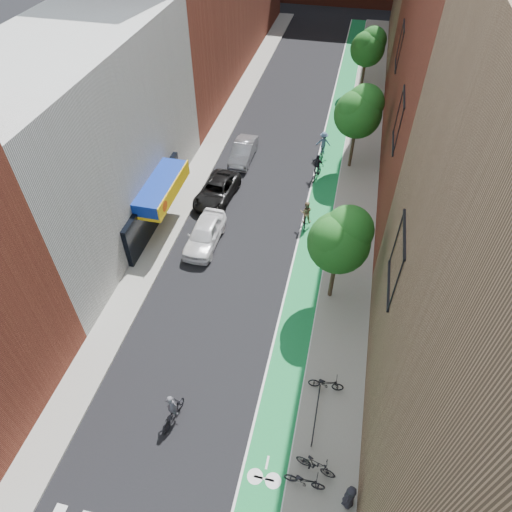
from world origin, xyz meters
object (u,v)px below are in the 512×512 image
Objects in this scene: parked_car_silver at (243,151)px; parked_car_black at (217,191)px; cyclist_lead at (173,412)px; cyclist_lane_far at (323,145)px; pedestrian at (350,496)px; cyclist_lane_near at (306,216)px; parked_car_white at (205,234)px; cyclist_lane_mid at (317,170)px.

parked_car_black is at bearing -96.07° from parked_car_silver.
parked_car_black is at bearing -69.73° from cyclist_lead.
cyclist_lane_far is 1.41× the size of pedestrian.
cyclist_lane_near is (6.81, -1.62, 0.16)m from parked_car_black.
parked_car_silver is at bearing -73.58° from cyclist_lead.
parked_car_silver is 26.60m from pedestrian.
parked_car_white is 17.56m from pedestrian.
cyclist_lane_near is at bearing -143.08° from pedestrian.
cyclist_lane_mid reaches higher than pedestrian.
cyclist_lane_mid is (6.20, 9.08, -0.03)m from parked_car_white.
cyclist_lane_far is 26.70m from pedestrian.
parked_car_white is 13.85m from cyclist_lane_far.
cyclist_lane_far is at bearing -88.63° from cyclist_lead.
parked_car_silver is 2.92× the size of pedestrian.
pedestrian is at bearing -52.05° from parked_car_white.
cyclist_lane_far reaches higher than cyclist_lane_mid.
parked_car_white is at bearing -68.78° from cyclist_lead.
cyclist_lane_far is (6.26, 1.95, 0.29)m from parked_car_silver.
parked_car_black is 3.26× the size of pedestrian.
parked_car_silver is 2.18× the size of cyclist_lane_mid.
cyclist_lane_far is at bearing 52.93° from parked_car_black.
cyclist_lane_far is (6.26, 12.35, 0.23)m from parked_car_white.
pedestrian is at bearing 177.84° from cyclist_lead.
cyclist_lane_far is at bearing -76.72° from cyclist_lane_mid.
cyclist_lane_near is 9.13m from cyclist_lane_far.
cyclist_lane_near reaches higher than pedestrian.
parked_car_black is 2.51× the size of cyclist_lead.
cyclist_lane_far reaches higher than parked_car_black.
cyclist_lane_mid reaches higher than parked_car_black.
cyclist_lane_near is at bearing -49.02° from parked_car_silver.
cyclist_lane_far is at bearing 17.44° from parked_car_silver.
cyclist_lane_far reaches higher than cyclist_lead.
parked_car_white is 10.99m from cyclist_lane_mid.
cyclist_lane_mid is 3.28m from cyclist_lane_far.
pedestrian is at bearing 115.21° from cyclist_lane_mid.
cyclist_lead reaches higher than pedestrian.
cyclist_lane_mid is (6.20, -1.32, 0.03)m from parked_car_silver.
parked_car_black is at bearing 41.12° from cyclist_lane_far.
cyclist_lane_far is (6.87, 7.51, 0.33)m from parked_car_black.
parked_car_black is 2.31× the size of cyclist_lane_far.
cyclist_lane_near reaches higher than cyclist_lead.
cyclist_lane_far reaches higher than parked_car_white.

